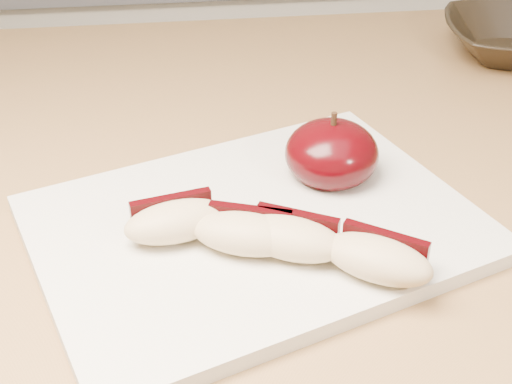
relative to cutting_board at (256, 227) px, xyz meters
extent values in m
cube|color=silver|center=(0.08, 0.83, -0.46)|extent=(2.40, 0.60, 0.90)
cube|color=#9B7543|center=(0.08, 0.13, -0.03)|extent=(1.64, 0.64, 0.04)
cube|color=silver|center=(0.00, 0.00, 0.00)|extent=(0.37, 0.32, 0.01)
ellipsoid|color=black|center=(0.07, 0.06, 0.02)|extent=(0.10, 0.10, 0.05)
cylinder|color=black|center=(0.07, 0.06, 0.06)|extent=(0.00, 0.00, 0.01)
ellipsoid|color=tan|center=(-0.06, -0.01, 0.02)|extent=(0.08, 0.05, 0.03)
cube|color=black|center=(-0.06, 0.00, 0.02)|extent=(0.06, 0.02, 0.02)
ellipsoid|color=tan|center=(-0.01, -0.03, 0.02)|extent=(0.08, 0.06, 0.03)
cube|color=black|center=(-0.01, -0.02, 0.02)|extent=(0.06, 0.03, 0.02)
ellipsoid|color=tan|center=(0.02, -0.04, 0.02)|extent=(0.08, 0.07, 0.03)
cube|color=black|center=(0.03, -0.03, 0.02)|extent=(0.05, 0.03, 0.02)
ellipsoid|color=tan|center=(0.07, -0.07, 0.02)|extent=(0.08, 0.07, 0.03)
cube|color=black|center=(0.08, -0.06, 0.02)|extent=(0.05, 0.04, 0.02)
camera|label=1|loc=(-0.05, -0.42, 0.31)|focal=50.00mm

